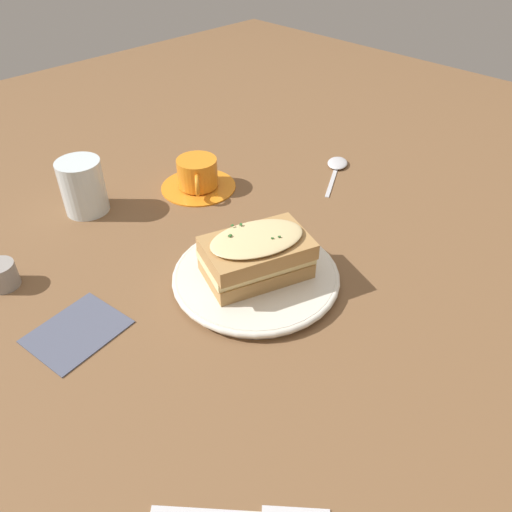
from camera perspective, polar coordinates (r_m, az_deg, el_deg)
name	(u,v)px	position (r m, az deg, el deg)	size (l,w,h in m)	color
ground_plane	(250,289)	(0.76, -0.67, -3.81)	(2.40, 2.40, 0.00)	brown
dinner_plate	(256,276)	(0.77, 0.00, -2.34)	(0.26, 0.26, 0.02)	silver
sandwich	(256,255)	(0.74, -0.02, 0.15)	(0.18, 0.15, 0.08)	#B2844C
teacup_with_saucer	(198,176)	(1.00, -6.68, 9.06)	(0.15, 0.15, 0.06)	orange
water_glass	(83,187)	(0.97, -19.18, 7.50)	(0.08, 0.08, 0.10)	silver
spoon	(337,165)	(1.10, 9.22, 10.20)	(0.16, 0.10, 0.01)	silver
napkin	(77,331)	(0.74, -19.79, -8.08)	(0.12, 0.10, 0.00)	#4C5166
condiment_pot	(2,275)	(0.85, -27.08, -1.96)	(0.05, 0.05, 0.04)	gray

